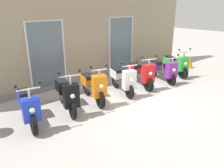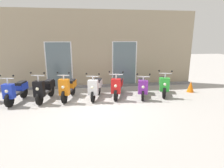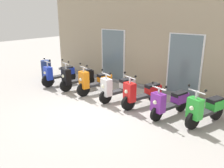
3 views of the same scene
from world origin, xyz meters
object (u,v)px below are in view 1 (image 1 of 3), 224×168
object	(u,v)px
scooter_white	(122,79)
scooter_green	(176,64)
scooter_blue	(28,106)
scooter_red	(141,74)
scooter_black	(66,94)
scooter_orange	(93,86)
scooter_purple	(162,69)
traffic_cone	(190,62)

from	to	relation	value
scooter_white	scooter_green	size ratio (longest dim) A/B	0.99
scooter_blue	scooter_red	bearing A→B (deg)	2.01
scooter_blue	scooter_white	distance (m)	3.11
scooter_black	scooter_orange	world-z (taller)	scooter_black
scooter_black	scooter_green	xyz separation A→B (m)	(5.04, 0.08, -0.04)
scooter_purple	traffic_cone	world-z (taller)	scooter_purple
scooter_black	scooter_white	distance (m)	2.04
scooter_blue	scooter_purple	xyz separation A→B (m)	(5.10, 0.01, -0.02)
scooter_purple	traffic_cone	bearing A→B (deg)	8.01
scooter_blue	traffic_cone	bearing A→B (deg)	2.71
scooter_black	scooter_green	bearing A→B (deg)	0.92
scooter_blue	scooter_orange	distance (m)	1.99
scooter_purple	scooter_green	size ratio (longest dim) A/B	1.02
scooter_orange	scooter_red	world-z (taller)	scooter_orange
scooter_orange	scooter_red	size ratio (longest dim) A/B	0.99
traffic_cone	scooter_purple	bearing A→B (deg)	-171.99
scooter_white	traffic_cone	size ratio (longest dim) A/B	2.85
scooter_green	traffic_cone	size ratio (longest dim) A/B	2.89
scooter_blue	scooter_red	size ratio (longest dim) A/B	1.00
scooter_black	scooter_orange	distance (m)	0.92
scooter_red	traffic_cone	distance (m)	3.51
scooter_red	traffic_cone	world-z (taller)	scooter_red
scooter_blue	scooter_black	xyz separation A→B (m)	(1.07, 0.05, 0.03)
scooter_white	scooter_purple	distance (m)	1.99
scooter_green	traffic_cone	world-z (taller)	scooter_green
scooter_blue	scooter_orange	world-z (taller)	scooter_orange
scooter_orange	scooter_green	xyz separation A→B (m)	(4.12, 0.02, -0.03)
scooter_green	traffic_cone	xyz separation A→B (m)	(1.45, 0.22, -0.20)
scooter_blue	scooter_white	bearing A→B (deg)	1.09
scooter_green	scooter_orange	bearing A→B (deg)	-179.65
scooter_black	scooter_blue	bearing A→B (deg)	-177.14
scooter_black	traffic_cone	xyz separation A→B (m)	(6.48, 0.30, -0.24)
scooter_black	scooter_green	distance (m)	5.04
scooter_white	traffic_cone	distance (m)	4.46
scooter_purple	traffic_cone	xyz separation A→B (m)	(2.45, 0.34, -0.19)
scooter_red	scooter_purple	xyz separation A→B (m)	(1.05, -0.13, -0.01)
scooter_orange	scooter_white	world-z (taller)	scooter_orange
scooter_purple	scooter_green	bearing A→B (deg)	6.87
scooter_white	scooter_red	size ratio (longest dim) A/B	0.93
scooter_purple	scooter_black	bearing A→B (deg)	179.43
traffic_cone	scooter_orange	bearing A→B (deg)	-177.44
scooter_black	scooter_orange	xyz separation A→B (m)	(0.92, 0.06, -0.01)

